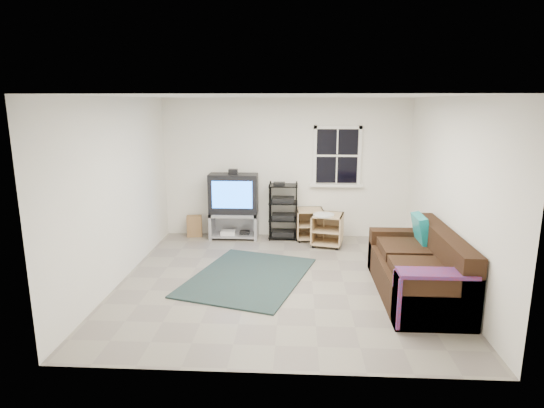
# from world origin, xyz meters

# --- Properties ---
(room) EXTENTS (4.60, 4.62, 4.60)m
(room) POSITION_xyz_m (0.95, 2.27, 1.48)
(room) COLOR gray
(room) RESTS_ON ground
(tv_unit) EXTENTS (0.90, 0.45, 1.32)m
(tv_unit) POSITION_xyz_m (-0.96, 2.05, 0.72)
(tv_unit) COLOR #9D9DA5
(tv_unit) RESTS_ON ground
(av_rack) EXTENTS (0.53, 0.39, 1.07)m
(av_rack) POSITION_xyz_m (-0.04, 2.09, 0.46)
(av_rack) COLOR black
(av_rack) RESTS_ON ground
(side_table_left) EXTENTS (0.53, 0.53, 0.58)m
(side_table_left) POSITION_xyz_m (0.46, 2.07, 0.31)
(side_table_left) COLOR #D6B283
(side_table_left) RESTS_ON ground
(side_table_right) EXTENTS (0.62, 0.62, 0.60)m
(side_table_right) POSITION_xyz_m (0.77, 1.71, 0.34)
(side_table_right) COLOR #D6B283
(side_table_right) RESTS_ON ground
(sofa) EXTENTS (0.93, 2.11, 0.96)m
(sofa) POSITION_xyz_m (1.85, -0.40, 0.34)
(sofa) COLOR black
(sofa) RESTS_ON ground
(shag_rug) EXTENTS (2.04, 2.43, 0.02)m
(shag_rug) POSITION_xyz_m (-0.49, 0.09, 0.01)
(shag_rug) COLOR black
(shag_rug) RESTS_ON ground
(paper_bag) EXTENTS (0.31, 0.22, 0.40)m
(paper_bag) POSITION_xyz_m (-1.74, 2.13, 0.20)
(paper_bag) COLOR #9D6E46
(paper_bag) RESTS_ON ground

